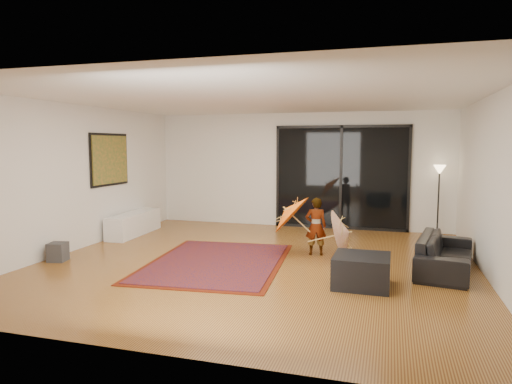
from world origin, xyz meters
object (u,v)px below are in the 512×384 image
at_px(media_console, 134,224).
at_px(ottoman, 362,271).
at_px(child, 316,226).
at_px(sofa, 445,253).

height_order(media_console, ottoman, media_console).
bearing_deg(ottoman, child, 119.15).
bearing_deg(media_console, child, -12.67).
distance_m(media_console, ottoman, 5.52).
bearing_deg(sofa, child, 87.14).
bearing_deg(sofa, ottoman, 143.44).
distance_m(sofa, child, 2.16).
distance_m(ottoman, child, 1.87).
bearing_deg(child, ottoman, 106.11).
xyz_separation_m(media_console, ottoman, (5.00, -2.33, -0.02)).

